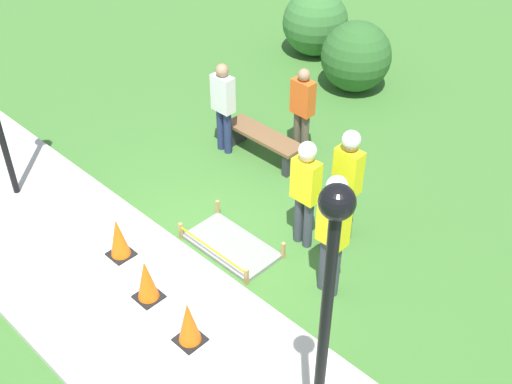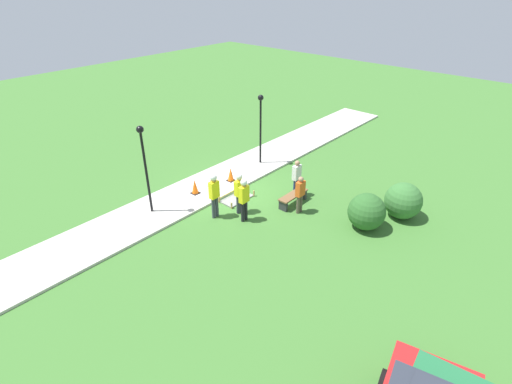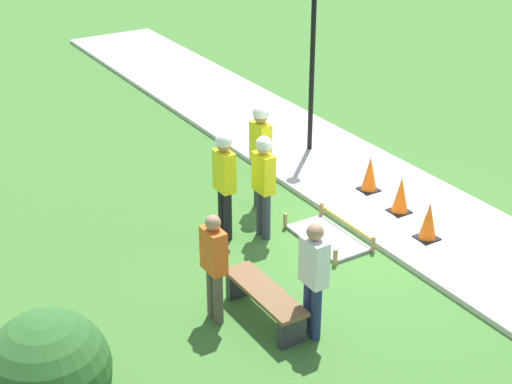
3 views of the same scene
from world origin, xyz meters
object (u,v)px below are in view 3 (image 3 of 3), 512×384
object	(u,v)px
worker_trainee	(261,146)
park_bench	(265,299)
worker_supervisor	(224,176)
bystander_in_orange_shirt	(214,262)
traffic_cone_far_patch	(401,195)
bystander_in_gray_shirt	(313,274)
worker_assistant	(264,178)
traffic_cone_near_patch	(429,221)
lamppost_near	(313,32)
traffic_cone_sidewalk_edge	(370,174)

from	to	relation	value
worker_trainee	park_bench	bearing A→B (deg)	148.93
worker_supervisor	bystander_in_orange_shirt	xyz separation A→B (m)	(-1.95, 1.27, -0.20)
traffic_cone_far_patch	worker_supervisor	world-z (taller)	worker_supervisor
traffic_cone_far_patch	bystander_in_gray_shirt	xyz separation A→B (m)	(-1.96, 3.26, 0.54)
traffic_cone_far_patch	bystander_in_orange_shirt	distance (m)	4.32
park_bench	worker_assistant	distance (m)	2.46
traffic_cone_near_patch	bystander_in_orange_shirt	distance (m)	3.97
bystander_in_gray_shirt	bystander_in_orange_shirt	bearing A→B (deg)	42.60
traffic_cone_near_patch	worker_supervisor	distance (m)	3.37
traffic_cone_far_patch	park_bench	distance (m)	3.83
bystander_in_gray_shirt	park_bench	bearing A→B (deg)	27.63
worker_supervisor	worker_trainee	world-z (taller)	worker_trainee
worker_assistant	worker_supervisor	bearing A→B (deg)	60.51
bystander_in_orange_shirt	bystander_in_gray_shirt	bearing A→B (deg)	-137.40
traffic_cone_far_patch	park_bench	size ratio (longest dim) A/B	0.42
worker_supervisor	bystander_in_gray_shirt	distance (m)	2.98
park_bench	worker_supervisor	bearing A→B (deg)	-16.63
worker_assistant	lamppost_near	xyz separation A→B (m)	(2.43, -2.65, 1.46)
worker_trainee	lamppost_near	bearing A→B (deg)	-54.44
bystander_in_gray_shirt	lamppost_near	size ratio (longest dim) A/B	0.46
lamppost_near	traffic_cone_far_patch	bearing A→B (deg)	174.67
traffic_cone_near_patch	traffic_cone_far_patch	distance (m)	0.98
traffic_cone_near_patch	traffic_cone_sidewalk_edge	xyz separation A→B (m)	(1.90, -0.33, 0.01)
worker_assistant	bystander_in_gray_shirt	size ratio (longest dim) A/B	1.05
worker_assistant	bystander_in_orange_shirt	xyz separation A→B (m)	(-1.64, 1.82, -0.15)
park_bench	bystander_in_gray_shirt	distance (m)	0.97
traffic_cone_far_patch	bystander_in_gray_shirt	world-z (taller)	bystander_in_gray_shirt
traffic_cone_far_patch	park_bench	world-z (taller)	traffic_cone_far_patch
park_bench	worker_trainee	distance (m)	3.48
worker_assistant	traffic_cone_sidewalk_edge	bearing A→B (deg)	-83.67
worker_supervisor	traffic_cone_near_patch	bearing A→B (deg)	-125.91
bystander_in_gray_shirt	lamppost_near	world-z (taller)	lamppost_near
worker_supervisor	worker_assistant	bearing A→B (deg)	-119.49
traffic_cone_far_patch	worker_assistant	xyz separation A→B (m)	(0.68, 2.36, 0.64)
worker_trainee	bystander_in_gray_shirt	world-z (taller)	worker_trainee
traffic_cone_near_patch	worker_trainee	size ratio (longest dim) A/B	0.34
park_bench	worker_trainee	xyz separation A→B (m)	(2.89, -1.74, 0.85)
worker_supervisor	bystander_in_orange_shirt	size ratio (longest dim) A/B	1.13
traffic_cone_sidewalk_edge	traffic_cone_near_patch	bearing A→B (deg)	170.13
traffic_cone_sidewalk_edge	bystander_in_orange_shirt	world-z (taller)	bystander_in_orange_shirt
worker_supervisor	worker_trainee	bearing A→B (deg)	-60.93
traffic_cone_sidewalk_edge	bystander_in_orange_shirt	bearing A→B (deg)	114.07
park_bench	worker_supervisor	world-z (taller)	worker_supervisor
worker_trainee	bystander_in_gray_shirt	distance (m)	3.81
park_bench	lamppost_near	size ratio (longest dim) A/B	0.42
worker_supervisor	worker_assistant	size ratio (longest dim) A/B	1.04
traffic_cone_near_patch	worker_assistant	bearing A→B (deg)	52.58
traffic_cone_sidewalk_edge	worker_assistant	xyz separation A→B (m)	(-0.27, 2.45, 0.64)
traffic_cone_far_patch	park_bench	xyz separation A→B (m)	(-1.32, 3.60, -0.09)
worker_supervisor	traffic_cone_far_patch	bearing A→B (deg)	-108.72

